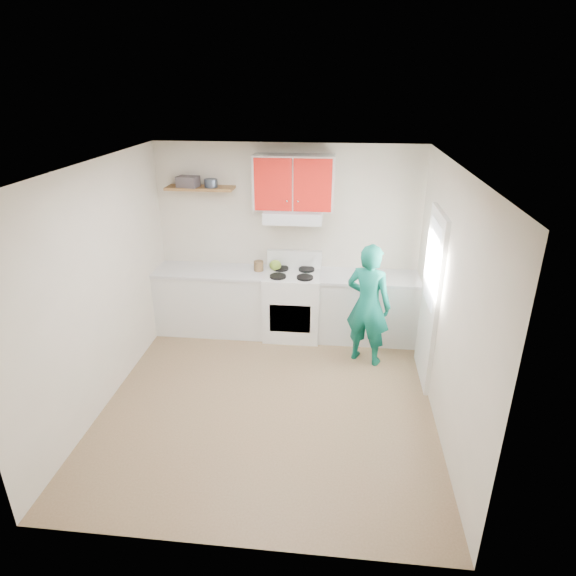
# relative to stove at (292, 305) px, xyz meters

# --- Properties ---
(floor) EXTENTS (3.80, 3.80, 0.00)m
(floor) POSITION_rel_stove_xyz_m (-0.10, -1.57, -0.46)
(floor) COLOR brown
(floor) RESTS_ON ground
(ceiling) EXTENTS (3.60, 3.80, 0.04)m
(ceiling) POSITION_rel_stove_xyz_m (-0.10, -1.57, 2.14)
(ceiling) COLOR white
(ceiling) RESTS_ON floor
(back_wall) EXTENTS (3.60, 0.04, 2.60)m
(back_wall) POSITION_rel_stove_xyz_m (-0.10, 0.32, 0.84)
(back_wall) COLOR beige
(back_wall) RESTS_ON floor
(front_wall) EXTENTS (3.60, 0.04, 2.60)m
(front_wall) POSITION_rel_stove_xyz_m (-0.10, -3.47, 0.84)
(front_wall) COLOR beige
(front_wall) RESTS_ON floor
(left_wall) EXTENTS (0.04, 3.80, 2.60)m
(left_wall) POSITION_rel_stove_xyz_m (-1.90, -1.57, 0.84)
(left_wall) COLOR beige
(left_wall) RESTS_ON floor
(right_wall) EXTENTS (0.04, 3.80, 2.60)m
(right_wall) POSITION_rel_stove_xyz_m (1.70, -1.57, 0.84)
(right_wall) COLOR beige
(right_wall) RESTS_ON floor
(door) EXTENTS (0.05, 0.85, 2.05)m
(door) POSITION_rel_stove_xyz_m (1.68, -0.88, 0.56)
(door) COLOR white
(door) RESTS_ON floor
(door_glass) EXTENTS (0.01, 0.55, 0.95)m
(door_glass) POSITION_rel_stove_xyz_m (1.65, -0.88, 0.99)
(door_glass) COLOR white
(door_glass) RESTS_ON door
(counter_left) EXTENTS (1.52, 0.60, 0.90)m
(counter_left) POSITION_rel_stove_xyz_m (-1.14, 0.02, -0.01)
(counter_left) COLOR silver
(counter_left) RESTS_ON floor
(counter_right) EXTENTS (1.32, 0.60, 0.90)m
(counter_right) POSITION_rel_stove_xyz_m (1.04, 0.02, -0.01)
(counter_right) COLOR silver
(counter_right) RESTS_ON floor
(stove) EXTENTS (0.76, 0.65, 0.92)m
(stove) POSITION_rel_stove_xyz_m (0.00, 0.00, 0.00)
(stove) COLOR white
(stove) RESTS_ON floor
(range_hood) EXTENTS (0.76, 0.44, 0.15)m
(range_hood) POSITION_rel_stove_xyz_m (0.00, 0.10, 1.24)
(range_hood) COLOR silver
(range_hood) RESTS_ON back_wall
(upper_cabinets) EXTENTS (1.02, 0.33, 0.70)m
(upper_cabinets) POSITION_rel_stove_xyz_m (0.00, 0.16, 1.66)
(upper_cabinets) COLOR red
(upper_cabinets) RESTS_ON back_wall
(shelf) EXTENTS (0.90, 0.30, 0.04)m
(shelf) POSITION_rel_stove_xyz_m (-1.25, 0.18, 1.56)
(shelf) COLOR brown
(shelf) RESTS_ON back_wall
(books) EXTENTS (0.30, 0.24, 0.14)m
(books) POSITION_rel_stove_xyz_m (-1.40, 0.14, 1.65)
(books) COLOR #453D40
(books) RESTS_ON shelf
(tin) EXTENTS (0.18, 0.18, 0.11)m
(tin) POSITION_rel_stove_xyz_m (-1.09, 0.15, 1.63)
(tin) COLOR #333D4C
(tin) RESTS_ON shelf
(kettle) EXTENTS (0.21, 0.21, 0.14)m
(kettle) POSITION_rel_stove_xyz_m (-0.25, 0.12, 0.53)
(kettle) COLOR olive
(kettle) RESTS_ON stove
(crock) EXTENTS (0.16, 0.16, 0.16)m
(crock) POSITION_rel_stove_xyz_m (-0.47, 0.07, 0.52)
(crock) COLOR brown
(crock) RESTS_ON counter_left
(cutting_board) EXTENTS (0.31, 0.24, 0.02)m
(cutting_board) POSITION_rel_stove_xyz_m (0.77, -0.02, 0.45)
(cutting_board) COLOR olive
(cutting_board) RESTS_ON counter_right
(silicone_mat) EXTENTS (0.34, 0.30, 0.01)m
(silicone_mat) POSITION_rel_stove_xyz_m (1.40, -0.07, 0.44)
(silicone_mat) COLOR red
(silicone_mat) RESTS_ON counter_right
(person) EXTENTS (0.68, 0.57, 1.57)m
(person) POSITION_rel_stove_xyz_m (1.00, -0.59, 0.32)
(person) COLOR #0B6352
(person) RESTS_ON floor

